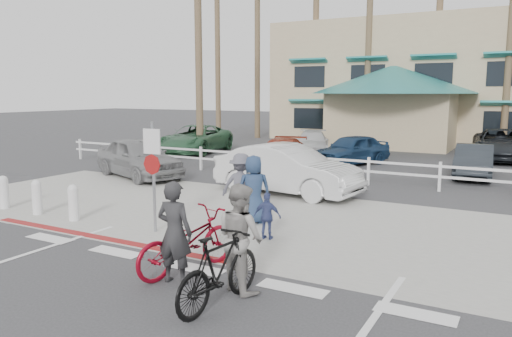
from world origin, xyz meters
The scene contains 34 objects.
ground centered at (0.00, 0.00, 0.00)m, with size 140.00×140.00×0.00m, color #333335.
bike_path centered at (0.00, -2.00, 0.00)m, with size 12.00×16.00×0.01m, color #333335.
sidewalk_plaza centered at (0.00, 4.50, 0.01)m, with size 22.00×7.00×0.01m, color gray.
cross_street centered at (0.00, 8.50, 0.00)m, with size 40.00×5.00×0.01m, color #333335.
parking_lot centered at (0.00, 18.00, 0.00)m, with size 50.00×16.00×0.01m, color #333335.
curb_red centered at (-3.00, 1.20, 0.01)m, with size 7.00×0.25×0.02m, color maroon.
rail_fence centered at (0.50, 10.50, 0.50)m, with size 29.40×0.16×1.00m, color silver, non-canonical shape.
building centered at (2.00, 31.00, 5.65)m, with size 28.00×16.00×11.30m, color tan, non-canonical shape.
sign_post centered at (-2.30, 2.20, 1.45)m, with size 0.50×0.10×2.90m, color gray, non-canonical shape.
bollard_0 centered at (-4.80, 2.00, 0.47)m, with size 0.26×0.26×0.95m, color silver, non-canonical shape.
bollard_1 centered at (-6.20, 2.00, 0.47)m, with size 0.26×0.26×0.95m, color silver, non-canonical shape.
bollard_2 centered at (-7.60, 2.00, 0.47)m, with size 0.26×0.26×0.95m, color silver, non-canonical shape.
palm_0 centered at (-16.00, 26.00, 7.50)m, with size 4.00×4.00×15.00m, color #1E481B, non-canonical shape.
palm_1 centered at (-12.00, 25.00, 6.50)m, with size 4.00×4.00×13.00m, color #1E481B, non-canonical shape.
palm_2 centered at (-8.00, 26.00, 8.00)m, with size 4.00×4.00×16.00m, color #1E481B, non-canonical shape.
palm_3 centered at (-4.00, 25.00, 7.00)m, with size 4.00×4.00×14.00m, color #1E481B, non-canonical shape.
palm_4 centered at (0.00, 26.00, 7.50)m, with size 4.00×4.00×15.00m, color #1E481B, non-canonical shape.
palm_5 centered at (4.00, 25.00, 6.50)m, with size 4.00×4.00×13.00m, color #1E481B, non-canonical shape.
palm_10 centered at (-10.00, 15.00, 6.00)m, with size 4.00×4.00×12.00m, color #1E481B, non-canonical shape.
bike_red centered at (-0.03, 0.41, 0.58)m, with size 0.76×2.19×1.15m, color maroon.
rider_red centered at (0.11, -0.12, 0.90)m, with size 0.66×0.43×1.80m, color #272628.
bike_black centered at (1.30, -0.56, 0.59)m, with size 0.55×1.95×1.17m, color black.
rider_black centered at (1.24, 0.17, 0.90)m, with size 0.88×0.68×1.81m, color gray.
pedestrian_a centered at (-1.19, 4.32, 0.85)m, with size 1.10×0.63×1.71m, color #54545F.
pedestrian_child centered at (0.31, 2.93, 0.54)m, with size 0.63×0.26×1.07m, color navy.
pedestrian_b centered at (-0.64, 4.01, 0.87)m, with size 0.85×0.55×1.73m, color navy.
car_white_sedan centered at (-1.48, 7.73, 0.80)m, with size 1.70×4.88×1.61m, color silver.
car_red_compact centered at (-7.91, 7.91, 0.78)m, with size 1.83×4.55×1.55m, color gray.
lot_car_0 centered at (-10.63, 15.48, 0.75)m, with size 2.49×5.41×1.50m, color #2E5D3C.
lot_car_1 centered at (-4.04, 12.57, 0.64)m, with size 1.78×4.39×1.27m, color maroon.
lot_car_2 centered at (-1.73, 15.10, 0.69)m, with size 1.63×4.05×1.38m, color #152D4D.
lot_car_3 centered at (3.49, 14.07, 0.63)m, with size 1.34×3.85×1.27m, color #22282D.
lot_car_4 centered at (-4.76, 17.80, 0.61)m, with size 1.71×4.20×1.22m, color silver.
lot_car_5 centered at (4.11, 20.23, 0.75)m, with size 2.48×5.39×1.50m, color black.
Camera 1 is at (5.29, -6.67, 3.27)m, focal length 35.00 mm.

